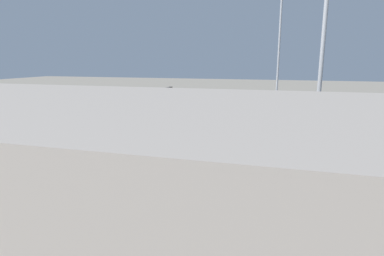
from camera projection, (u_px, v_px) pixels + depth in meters
name	position (u px, v px, depth m)	size (l,w,h in m)	color
ground_plane	(188.00, 144.00, 57.23)	(400.00, 400.00, 0.00)	gray
track_bed_0	(208.00, 127.00, 71.31)	(140.00, 2.80, 0.12)	#3D3833
track_bed_1	(202.00, 132.00, 66.61)	(140.00, 2.80, 0.12)	#3D3833
track_bed_2	(196.00, 137.00, 61.91)	(140.00, 2.80, 0.12)	#4C443D
track_bed_3	(188.00, 144.00, 57.22)	(140.00, 2.80, 0.12)	#3D3833
track_bed_4	(180.00, 151.00, 52.52)	(140.00, 2.80, 0.12)	#3D3833
track_bed_5	(169.00, 160.00, 47.82)	(140.00, 2.80, 0.12)	#4C443D
track_bed_6	(157.00, 171.00, 43.13)	(140.00, 2.80, 0.12)	#3D3833
train_on_track_6	(119.00, 154.00, 44.22)	(95.60, 3.00, 3.80)	#B7BABF
train_on_track_0	(383.00, 127.00, 61.37)	(10.00, 3.00, 5.00)	#D85914
train_on_track_3	(183.00, 133.00, 57.09)	(119.80, 3.06, 3.80)	#B7BABF
train_on_track_1	(205.00, 123.00, 66.03)	(114.80, 3.00, 4.40)	black
train_on_track_4	(32.00, 128.00, 60.11)	(10.00, 3.00, 5.00)	gold
train_on_track_5	(133.00, 144.00, 48.99)	(10.00, 3.00, 5.00)	#D85914
light_mast_0	(279.00, 41.00, 66.36)	(2.80, 0.70, 30.02)	#9EA0A5
light_mast_1	(322.00, 52.00, 32.43)	(2.80, 0.70, 24.27)	#9EA0A5
signal_gantry	(139.00, 100.00, 58.20)	(0.70, 35.00, 8.80)	#4C4742
maintenance_shed	(34.00, 181.00, 23.34)	(57.97, 20.66, 12.33)	#9E9389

